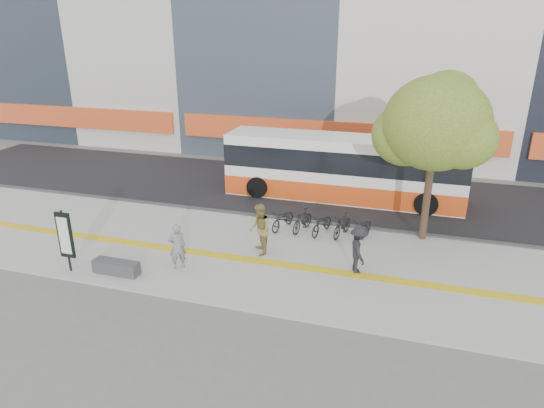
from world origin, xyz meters
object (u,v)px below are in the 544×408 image
(bus, at_px, (343,170))
(pedestrian_dark, at_px, (358,250))
(street_tree, at_px, (435,125))
(seated_woman, at_px, (177,246))
(bench, at_px, (116,267))
(pedestrian_tan, at_px, (260,230))
(signboard, at_px, (65,236))

(bus, distance_m, pedestrian_dark, 7.47)
(street_tree, relative_size, seated_woman, 3.91)
(pedestrian_dark, bearing_deg, seated_woman, 83.56)
(bench, bearing_deg, pedestrian_dark, 17.62)
(seated_woman, distance_m, pedestrian_tan, 2.97)
(street_tree, bearing_deg, signboard, -150.93)
(signboard, relative_size, street_tree, 0.35)
(signboard, height_order, pedestrian_dark, signboard)
(bus, bearing_deg, seated_woman, -115.75)
(street_tree, bearing_deg, pedestrian_dark, -120.17)
(bench, xyz_separation_m, street_tree, (9.78, 6.02, 4.21))
(bus, xyz_separation_m, pedestrian_tan, (-1.88, -6.90, -0.43))
(signboard, xyz_separation_m, pedestrian_tan, (5.73, 3.11, -0.34))
(bus, distance_m, seated_woman, 9.72)
(signboard, bearing_deg, pedestrian_tan, 28.45)
(bench, xyz_separation_m, pedestrian_tan, (4.13, 2.80, 0.72))
(bus, xyz_separation_m, seated_woman, (-4.21, -8.74, -0.57))
(bench, relative_size, signboard, 0.73)
(street_tree, height_order, pedestrian_tan, street_tree)
(street_tree, distance_m, pedestrian_tan, 7.38)
(bench, bearing_deg, bus, 58.20)
(pedestrian_tan, bearing_deg, bus, 137.39)
(bench, distance_m, signboard, 1.94)
(street_tree, height_order, pedestrian_dark, street_tree)
(street_tree, bearing_deg, seated_woman, -147.63)
(street_tree, xyz_separation_m, pedestrian_dark, (-2.08, -3.57, -3.61))
(bench, bearing_deg, seated_woman, 28.13)
(pedestrian_tan, bearing_deg, street_tree, 92.35)
(bench, height_order, seated_woman, seated_woman)
(bench, height_order, pedestrian_tan, pedestrian_tan)
(bench, distance_m, bus, 11.47)
(seated_woman, bearing_deg, bus, -154.45)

